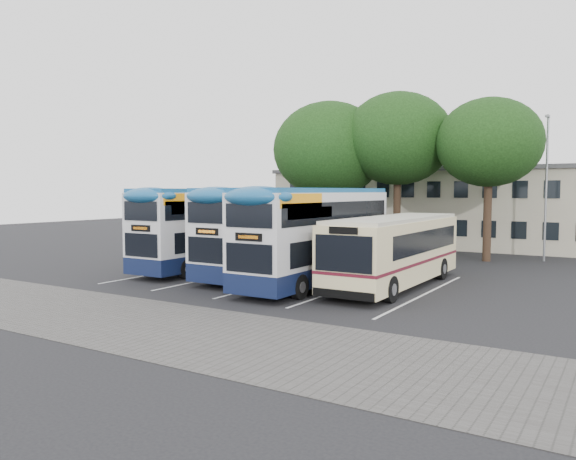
% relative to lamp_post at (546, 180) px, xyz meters
% --- Properties ---
extents(ground, '(120.00, 120.00, 0.00)m').
position_rel_lamp_post_xyz_m(ground, '(-6.00, -19.97, -5.08)').
color(ground, black).
rests_on(ground, ground).
extents(paving_strip, '(40.00, 6.00, 0.01)m').
position_rel_lamp_post_xyz_m(paving_strip, '(-8.00, -24.97, -5.08)').
color(paving_strip, '#595654').
rests_on(paving_strip, ground).
extents(bay_lines, '(14.12, 11.00, 0.01)m').
position_rel_lamp_post_xyz_m(bay_lines, '(-9.75, -14.97, -5.08)').
color(bay_lines, silver).
rests_on(bay_lines, ground).
extents(depot_building, '(32.40, 8.40, 6.20)m').
position_rel_lamp_post_xyz_m(depot_building, '(-6.00, 7.02, -1.93)').
color(depot_building, '#B9AE95').
rests_on(depot_building, ground).
extents(lamp_post, '(0.25, 1.05, 9.06)m').
position_rel_lamp_post_xyz_m(lamp_post, '(0.00, 0.00, 0.00)').
color(lamp_post, gray).
rests_on(lamp_post, ground).
extents(tree_left, '(8.03, 8.03, 10.77)m').
position_rel_lamp_post_xyz_m(tree_left, '(-14.06, -2.10, 2.26)').
color(tree_left, black).
rests_on(tree_left, ground).
extents(tree_mid, '(7.41, 7.41, 11.10)m').
position_rel_lamp_post_xyz_m(tree_mid, '(-9.16, -1.44, 2.84)').
color(tree_mid, black).
rests_on(tree_mid, ground).
extents(tree_right, '(6.48, 6.48, 10.15)m').
position_rel_lamp_post_xyz_m(tree_right, '(-3.08, -1.83, 2.28)').
color(tree_right, black).
rests_on(tree_right, ground).
extents(bus_dd_left, '(2.63, 10.83, 4.51)m').
position_rel_lamp_post_xyz_m(bus_dd_left, '(-15.40, -13.56, -2.60)').
color(bus_dd_left, '#10193B').
rests_on(bus_dd_left, ground).
extents(bus_dd_mid, '(2.63, 10.86, 4.53)m').
position_rel_lamp_post_xyz_m(bus_dd_mid, '(-11.19, -13.67, -2.59)').
color(bus_dd_mid, '#10193B').
rests_on(bus_dd_mid, ground).
extents(bus_dd_right, '(2.64, 10.87, 4.53)m').
position_rel_lamp_post_xyz_m(bus_dd_right, '(-7.90, -15.11, -2.59)').
color(bus_dd_right, '#10193B').
rests_on(bus_dd_right, ground).
extents(bus_single, '(2.74, 10.78, 3.22)m').
position_rel_lamp_post_xyz_m(bus_single, '(-4.55, -13.68, -3.26)').
color(bus_single, beige).
rests_on(bus_single, ground).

